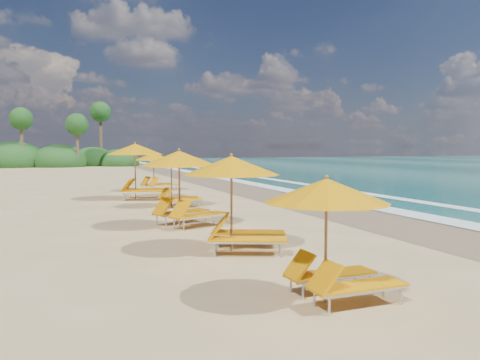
% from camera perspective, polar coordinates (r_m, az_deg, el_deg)
% --- Properties ---
extents(ground, '(160.00, 160.00, 0.00)m').
position_cam_1_polar(ground, '(17.65, 0.00, -3.89)').
color(ground, tan).
rests_on(ground, ground).
extents(wet_sand, '(4.00, 160.00, 0.01)m').
position_cam_1_polar(wet_sand, '(19.42, 11.11, -3.23)').
color(wet_sand, '#836C4E').
rests_on(wet_sand, ground).
extents(surf_foam, '(4.00, 160.00, 0.01)m').
position_cam_1_polar(surf_foam, '(20.97, 17.39, -2.74)').
color(surf_foam, white).
rests_on(surf_foam, ground).
extents(station_0, '(2.15, 1.99, 1.99)m').
position_cam_1_polar(station_0, '(7.69, 11.15, -5.87)').
color(station_0, olive).
rests_on(station_0, ground).
extents(station_1, '(2.95, 2.92, 2.27)m').
position_cam_1_polar(station_1, '(11.08, -0.12, -1.96)').
color(station_1, olive).
rests_on(station_1, ground).
extents(station_2, '(3.06, 3.02, 2.37)m').
position_cam_1_polar(station_2, '(14.62, -6.64, -0.33)').
color(station_2, olive).
rests_on(station_2, ground).
extents(station_3, '(2.26, 2.09, 2.07)m').
position_cam_1_polar(station_3, '(19.45, -7.69, 0.23)').
color(station_3, olive).
rests_on(station_3, ground).
extents(station_4, '(3.35, 3.28, 2.63)m').
position_cam_1_polar(station_4, '(22.50, -11.82, 1.50)').
color(station_4, olive).
rests_on(station_4, ground).
extents(station_5, '(2.79, 2.75, 2.16)m').
position_cam_1_polar(station_5, '(26.56, -9.90, 1.32)').
color(station_5, olive).
rests_on(station_5, ground).
extents(treeline, '(25.80, 8.80, 9.74)m').
position_cam_1_polar(treeline, '(61.98, -24.30, 2.33)').
color(treeline, '#163D14').
rests_on(treeline, ground).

